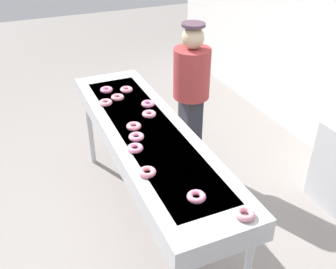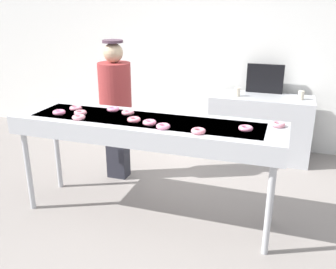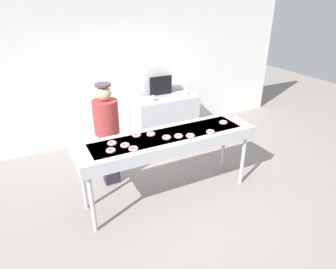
% 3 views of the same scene
% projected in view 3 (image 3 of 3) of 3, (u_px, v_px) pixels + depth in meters
% --- Properties ---
extents(ground_plane, '(16.00, 16.00, 0.00)m').
position_uv_depth(ground_plane, '(168.00, 195.00, 4.60)').
color(ground_plane, gray).
extents(back_wall, '(8.00, 0.12, 2.88)m').
position_uv_depth(back_wall, '(114.00, 70.00, 5.89)').
color(back_wall, white).
rests_on(back_wall, ground).
extents(fryer_conveyor, '(2.60, 0.67, 1.03)m').
position_uv_depth(fryer_conveyor, '(168.00, 141.00, 4.19)').
color(fryer_conveyor, '#B7BABF').
rests_on(fryer_conveyor, ground).
extents(strawberry_donut_0, '(0.15, 0.15, 0.04)m').
position_uv_depth(strawberry_donut_0, '(125.00, 145.00, 3.83)').
color(strawberry_donut_0, pink).
rests_on(strawberry_donut_0, fryer_conveyor).
extents(strawberry_donut_1, '(0.17, 0.17, 0.04)m').
position_uv_depth(strawberry_donut_1, '(167.00, 137.00, 4.04)').
color(strawberry_donut_1, pink).
rests_on(strawberry_donut_1, fryer_conveyor).
extents(strawberry_donut_2, '(0.17, 0.17, 0.04)m').
position_uv_depth(strawberry_donut_2, '(111.00, 150.00, 3.70)').
color(strawberry_donut_2, pink).
rests_on(strawberry_donut_2, fryer_conveyor).
extents(strawberry_donut_3, '(0.13, 0.13, 0.04)m').
position_uv_depth(strawberry_donut_3, '(133.00, 149.00, 3.75)').
color(strawberry_donut_3, pink).
rests_on(strawberry_donut_3, fryer_conveyor).
extents(strawberry_donut_4, '(0.16, 0.16, 0.04)m').
position_uv_depth(strawberry_donut_4, '(112.00, 143.00, 3.88)').
color(strawberry_donut_4, pink).
rests_on(strawberry_donut_4, fryer_conveyor).
extents(strawberry_donut_5, '(0.15, 0.15, 0.04)m').
position_uv_depth(strawberry_donut_5, '(211.00, 132.00, 4.20)').
color(strawberry_donut_5, pink).
rests_on(strawberry_donut_5, fryer_conveyor).
extents(strawberry_donut_6, '(0.16, 0.16, 0.04)m').
position_uv_depth(strawberry_donut_6, '(229.00, 115.00, 4.77)').
color(strawberry_donut_6, pink).
rests_on(strawberry_donut_6, fryer_conveyor).
extents(strawberry_donut_7, '(0.13, 0.13, 0.04)m').
position_uv_depth(strawberry_donut_7, '(223.00, 122.00, 4.50)').
color(strawberry_donut_7, pink).
rests_on(strawberry_donut_7, fryer_conveyor).
extents(strawberry_donut_8, '(0.17, 0.17, 0.04)m').
position_uv_depth(strawberry_donut_8, '(151.00, 134.00, 4.13)').
color(strawberry_donut_8, pink).
rests_on(strawberry_donut_8, fryer_conveyor).
extents(strawberry_donut_9, '(0.17, 0.17, 0.04)m').
position_uv_depth(strawberry_donut_9, '(179.00, 136.00, 4.07)').
color(strawberry_donut_9, pink).
rests_on(strawberry_donut_9, fryer_conveyor).
extents(strawberry_donut_10, '(0.14, 0.14, 0.04)m').
position_uv_depth(strawberry_donut_10, '(190.00, 136.00, 4.08)').
color(strawberry_donut_10, pink).
rests_on(strawberry_donut_10, fryer_conveyor).
extents(strawberry_donut_11, '(0.18, 0.18, 0.04)m').
position_uv_depth(strawberry_donut_11, '(137.00, 135.00, 4.10)').
color(strawberry_donut_11, pink).
rests_on(strawberry_donut_11, fryer_conveyor).
extents(worker_baker, '(0.38, 0.38, 1.67)m').
position_uv_depth(worker_baker, '(107.00, 128.00, 4.50)').
color(worker_baker, '#262730').
rests_on(worker_baker, ground).
extents(prep_counter, '(1.35, 0.56, 0.87)m').
position_uv_depth(prep_counter, '(166.00, 117.00, 6.33)').
color(prep_counter, '#B7BABF').
rests_on(prep_counter, ground).
extents(paper_cup_0, '(0.08, 0.08, 0.12)m').
position_uv_depth(paper_cup_0, '(186.00, 92.00, 6.31)').
color(paper_cup_0, beige).
rests_on(paper_cup_0, prep_counter).
extents(paper_cup_1, '(0.08, 0.08, 0.12)m').
position_uv_depth(paper_cup_1, '(153.00, 98.00, 5.92)').
color(paper_cup_1, beige).
rests_on(paper_cup_1, prep_counter).
extents(menu_display, '(0.50, 0.04, 0.40)m').
position_uv_depth(menu_display, '(161.00, 86.00, 6.24)').
color(menu_display, black).
rests_on(menu_display, prep_counter).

